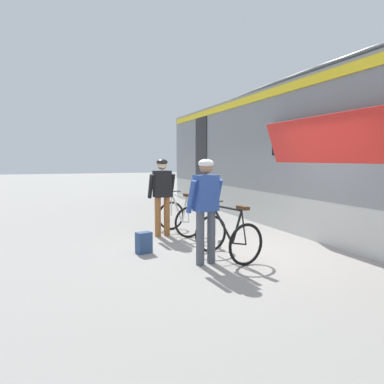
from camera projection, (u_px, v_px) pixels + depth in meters
name	position (u px, v px, depth m)	size (l,w,h in m)	color
ground_plane	(254.00, 253.00, 6.77)	(80.00, 80.00, 0.00)	gray
cyclist_near_in_blue	(206.00, 202.00, 6.00)	(0.65, 0.38, 1.76)	#4C515B
cyclist_far_in_dark	(162.00, 190.00, 8.20)	(0.63, 0.34, 1.76)	#935B2D
bicycle_near_black	(227.00, 236.00, 6.39)	(0.91, 1.19, 0.99)	black
bicycle_far_white	(180.00, 217.00, 8.52)	(0.82, 1.14, 0.99)	black
backpack_on_platform	(144.00, 243.00, 6.76)	(0.28, 0.18, 0.40)	navy
water_bottle_near_the_bikes	(220.00, 244.00, 7.08)	(0.08, 0.08, 0.19)	silver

